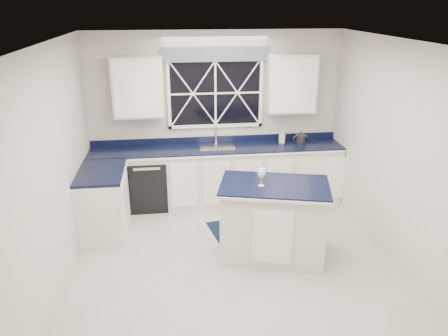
{
  "coord_description": "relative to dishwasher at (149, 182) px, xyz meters",
  "views": [
    {
      "loc": [
        -0.71,
        -4.54,
        3.11
      ],
      "look_at": [
        -0.09,
        0.4,
        1.19
      ],
      "focal_mm": 35.0,
      "sensor_mm": 36.0,
      "label": 1
    }
  ],
  "objects": [
    {
      "name": "ground",
      "position": [
        1.1,
        -1.95,
        -0.41
      ],
      "size": [
        4.5,
        4.5,
        0.0
      ],
      "primitive_type": "plane",
      "color": "#B0AFAB",
      "rests_on": "ground"
    },
    {
      "name": "back_wall",
      "position": [
        1.1,
        0.3,
        0.94
      ],
      "size": [
        4.0,
        0.1,
        2.7
      ],
      "primitive_type": "cube",
      "color": "beige",
      "rests_on": "ground"
    },
    {
      "name": "base_cabinets",
      "position": [
        0.77,
        -0.17,
        0.04
      ],
      "size": [
        3.99,
        1.6,
        0.9
      ],
      "color": "silver",
      "rests_on": "ground"
    },
    {
      "name": "countertop",
      "position": [
        1.1,
        0.0,
        0.51
      ],
      "size": [
        3.98,
        0.64,
        0.04
      ],
      "primitive_type": "cube",
      "color": "black",
      "rests_on": "base_cabinets"
    },
    {
      "name": "dishwasher",
      "position": [
        0.0,
        0.0,
        0.0
      ],
      "size": [
        0.6,
        0.58,
        0.82
      ],
      "primitive_type": "cube",
      "color": "black",
      "rests_on": "ground"
    },
    {
      "name": "window",
      "position": [
        1.1,
        0.25,
        1.42
      ],
      "size": [
        1.65,
        0.09,
        1.26
      ],
      "color": "black",
      "rests_on": "ground"
    },
    {
      "name": "upper_cabinets",
      "position": [
        1.1,
        0.13,
        1.49
      ],
      "size": [
        3.1,
        0.34,
        0.9
      ],
      "color": "silver",
      "rests_on": "ground"
    },
    {
      "name": "faucet",
      "position": [
        1.1,
        0.19,
        0.69
      ],
      "size": [
        0.05,
        0.2,
        0.3
      ],
      "color": "silver",
      "rests_on": "countertop"
    },
    {
      "name": "island",
      "position": [
        1.62,
        -1.68,
        0.09
      ],
      "size": [
        1.49,
        1.11,
        0.99
      ],
      "rotation": [
        0.0,
        0.0,
        -0.25
      ],
      "color": "silver",
      "rests_on": "ground"
    },
    {
      "name": "rug",
      "position": [
        1.46,
        -0.94,
        -0.4
      ],
      "size": [
        1.41,
        1.03,
        0.02
      ],
      "rotation": [
        0.0,
        0.0,
        0.21
      ],
      "color": "beige",
      "rests_on": "ground"
    },
    {
      "name": "kettle",
      "position": [
        2.46,
        0.07,
        0.62
      ],
      "size": [
        0.26,
        0.2,
        0.19
      ],
      "rotation": [
        0.0,
        0.0,
        0.26
      ],
      "color": "#2C2C2F",
      "rests_on": "countertop"
    },
    {
      "name": "wine_glass",
      "position": [
        1.45,
        -1.7,
        0.74
      ],
      "size": [
        0.1,
        0.1,
        0.23
      ],
      "color": "silver",
      "rests_on": "island"
    },
    {
      "name": "soap_bottle",
      "position": [
        2.17,
        0.12,
        0.63
      ],
      "size": [
        0.12,
        0.12,
        0.2
      ],
      "primitive_type": "imported",
      "rotation": [
        0.0,
        0.0,
        -0.38
      ],
      "color": "silver",
      "rests_on": "countertop"
    }
  ]
}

